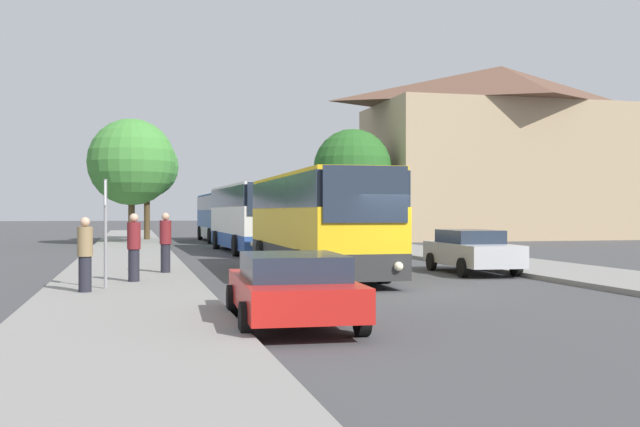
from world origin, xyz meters
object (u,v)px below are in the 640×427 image
(tree_left_far, at_px, (147,167))
(tree_right_near, at_px, (353,168))
(bus_rear, at_px, (223,216))
(parked_car_left_curb, at_px, (292,287))
(bus_stop_sign, at_px, (105,221))
(tree_left_near, at_px, (131,162))
(parked_car_right_far, at_px, (307,233))
(pedestrian_waiting_near, at_px, (165,242))
(pedestrian_walking_back, at_px, (134,247))
(bus_middle, at_px, (250,217))
(bus_front, at_px, (315,221))
(pedestrian_waiting_far, at_px, (85,254))
(parked_car_right_near, at_px, (471,250))

(tree_left_far, relative_size, tree_right_near, 0.95)
(bus_rear, distance_m, parked_car_left_curb, 38.15)
(bus_rear, bearing_deg, tree_left_far, 165.37)
(bus_stop_sign, relative_size, tree_left_near, 0.35)
(parked_car_right_far, bearing_deg, pedestrian_waiting_near, 63.55)
(parked_car_left_curb, xyz_separation_m, tree_left_far, (-1.86, 39.27, 4.42))
(pedestrian_walking_back, bearing_deg, bus_middle, -177.48)
(bus_front, relative_size, tree_left_near, 1.53)
(pedestrian_waiting_far, height_order, pedestrian_walking_back, pedestrian_walking_back)
(bus_front, height_order, parked_car_right_near, bus_front)
(parked_car_right_near, bearing_deg, parked_car_left_curb, 52.90)
(pedestrian_walking_back, distance_m, tree_right_near, 31.63)
(bus_rear, distance_m, bus_stop_sign, 32.62)
(parked_car_right_far, bearing_deg, tree_right_near, -138.79)
(bus_middle, xyz_separation_m, parked_car_right_near, (5.20, -14.71, -1.03))
(pedestrian_waiting_near, bearing_deg, parked_car_left_curb, -161.27)
(parked_car_left_curb, distance_m, pedestrian_walking_back, 8.29)
(bus_stop_sign, bearing_deg, parked_car_right_far, 66.63)
(pedestrian_waiting_far, xyz_separation_m, tree_right_near, (15.63, 30.29, 3.95))
(parked_car_right_far, xyz_separation_m, pedestrian_waiting_near, (-9.45, -21.11, 0.36))
(bus_front, distance_m, pedestrian_waiting_near, 4.85)
(bus_front, bearing_deg, bus_stop_sign, -144.10)
(pedestrian_waiting_near, relative_size, tree_left_near, 0.24)
(parked_car_left_curb, xyz_separation_m, bus_stop_sign, (-3.45, 6.07, 1.13))
(parked_car_right_far, xyz_separation_m, tree_left_far, (-9.51, 7.51, 4.38))
(bus_stop_sign, relative_size, pedestrian_waiting_far, 1.52)
(parked_car_right_near, relative_size, tree_right_near, 0.63)
(parked_car_right_far, relative_size, pedestrian_walking_back, 2.32)
(bus_stop_sign, distance_m, tree_right_near, 33.39)
(bus_rear, bearing_deg, parked_car_right_far, -54.97)
(parked_car_right_near, relative_size, pedestrian_walking_back, 2.55)
(bus_middle, relative_size, parked_car_right_far, 2.71)
(parked_car_left_curb, height_order, pedestrian_waiting_near, pedestrian_waiting_near)
(bus_middle, xyz_separation_m, pedestrian_walking_back, (-5.72, -16.64, -0.70))
(tree_left_far, bearing_deg, bus_stop_sign, -92.74)
(pedestrian_waiting_far, distance_m, tree_left_near, 29.44)
(tree_right_near, bearing_deg, tree_left_near, -175.51)
(bus_middle, bearing_deg, bus_stop_sign, -110.52)
(bus_rear, bearing_deg, tree_right_near, -15.98)
(pedestrian_waiting_near, bearing_deg, parked_car_right_near, -86.14)
(bus_rear, bearing_deg, tree_left_near, -150.50)
(parked_car_left_curb, relative_size, parked_car_right_near, 0.96)
(parked_car_left_curb, bearing_deg, pedestrian_waiting_far, 128.84)
(pedestrian_waiting_near, height_order, pedestrian_walking_back, pedestrian_waiting_near)
(parked_car_right_far, distance_m, tree_right_near, 7.06)
(parked_car_right_far, relative_size, pedestrian_waiting_near, 2.30)
(bus_stop_sign, relative_size, pedestrian_waiting_near, 1.45)
(tree_left_far, distance_m, tree_right_near, 14.07)
(parked_car_right_far, height_order, tree_right_near, tree_right_near)
(pedestrian_walking_back, relative_size, tree_left_near, 0.24)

